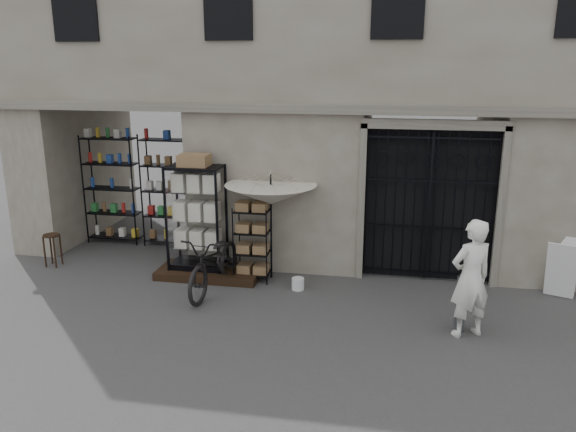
% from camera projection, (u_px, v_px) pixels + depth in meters
% --- Properties ---
extents(ground, '(80.00, 80.00, 0.00)m').
position_uv_depth(ground, '(321.00, 320.00, 9.16)').
color(ground, black).
rests_on(ground, ground).
extents(main_building, '(14.00, 4.00, 9.00)m').
position_uv_depth(main_building, '(348.00, 41.00, 11.76)').
color(main_building, gray).
rests_on(main_building, ground).
extents(shop_recess, '(3.00, 1.70, 3.00)m').
position_uv_depth(shop_recess, '(133.00, 184.00, 12.20)').
color(shop_recess, black).
rests_on(shop_recess, ground).
extents(shop_shelving, '(2.70, 0.50, 2.50)m').
position_uv_depth(shop_shelving, '(141.00, 191.00, 12.75)').
color(shop_shelving, black).
rests_on(shop_shelving, ground).
extents(iron_gate, '(2.50, 0.21, 3.00)m').
position_uv_depth(iron_gate, '(429.00, 203.00, 10.62)').
color(iron_gate, black).
rests_on(iron_gate, ground).
extents(step_platform, '(2.00, 0.90, 0.15)m').
position_uv_depth(step_platform, '(209.00, 273.00, 11.03)').
color(step_platform, black).
rests_on(step_platform, ground).
extents(display_cabinet, '(1.12, 0.82, 2.19)m').
position_uv_depth(display_cabinet, '(197.00, 223.00, 10.90)').
color(display_cabinet, black).
rests_on(display_cabinet, step_platform).
extents(wire_rack, '(0.65, 0.47, 1.47)m').
position_uv_depth(wire_rack, '(253.00, 244.00, 10.70)').
color(wire_rack, black).
rests_on(wire_rack, ground).
extents(market_umbrella, '(2.01, 2.02, 2.46)m').
position_uv_depth(market_umbrella, '(271.00, 189.00, 10.51)').
color(market_umbrella, black).
rests_on(market_umbrella, ground).
extents(white_bucket, '(0.25, 0.25, 0.22)m').
position_uv_depth(white_bucket, '(298.00, 284.00, 10.38)').
color(white_bucket, silver).
rests_on(white_bucket, ground).
extents(bicycle, '(0.84, 1.18, 2.12)m').
position_uv_depth(bicycle, '(216.00, 290.00, 10.38)').
color(bicycle, black).
rests_on(bicycle, ground).
extents(wooden_stool, '(0.34, 0.34, 0.68)m').
position_uv_depth(wooden_stool, '(53.00, 249.00, 11.52)').
color(wooden_stool, black).
rests_on(wooden_stool, ground).
extents(steel_bollard, '(0.22, 0.22, 0.91)m').
position_uv_depth(steel_bollard, '(461.00, 304.00, 8.70)').
color(steel_bollard, slate).
rests_on(steel_bollard, ground).
extents(shopkeeper, '(1.47, 1.96, 0.44)m').
position_uv_depth(shopkeeper, '(465.00, 334.00, 8.69)').
color(shopkeeper, white).
rests_on(shopkeeper, ground).
extents(easel_sign, '(0.67, 0.71, 1.04)m').
position_uv_depth(easel_sign, '(562.00, 268.00, 9.97)').
color(easel_sign, silver).
rests_on(easel_sign, ground).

